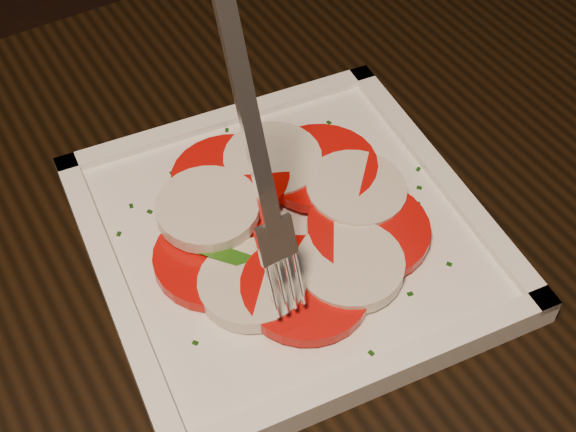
{
  "coord_description": "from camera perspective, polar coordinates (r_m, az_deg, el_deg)",
  "views": [
    {
      "loc": [
        0.13,
        -0.07,
        1.17
      ],
      "look_at": [
        0.27,
        0.24,
        0.78
      ],
      "focal_mm": 50.0,
      "sensor_mm": 36.0,
      "label": 1
    }
  ],
  "objects": [
    {
      "name": "plate",
      "position": [
        0.54,
        0.0,
        -1.56
      ],
      "size": [
        0.25,
        0.25,
        0.01
      ],
      "primitive_type": "cube",
      "rotation": [
        0.0,
        0.0,
        0.0
      ],
      "color": "white",
      "rests_on": "table"
    },
    {
      "name": "caprese_salad",
      "position": [
        0.53,
        0.01,
        -0.37
      ],
      "size": [
        0.22,
        0.22,
        0.02
      ],
      "color": "#CD0505",
      "rests_on": "plate"
    },
    {
      "name": "fork",
      "position": [
        0.42,
        -2.73,
        4.79
      ],
      "size": [
        0.04,
        0.07,
        0.19
      ],
      "primitive_type": null,
      "rotation": [
        0.0,
        0.0,
        0.13
      ],
      "color": "white",
      "rests_on": "caprese_salad"
    }
  ]
}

